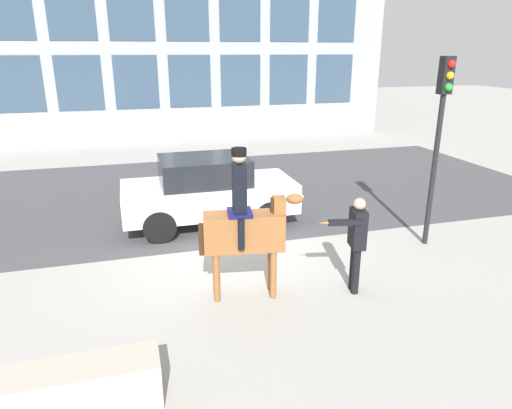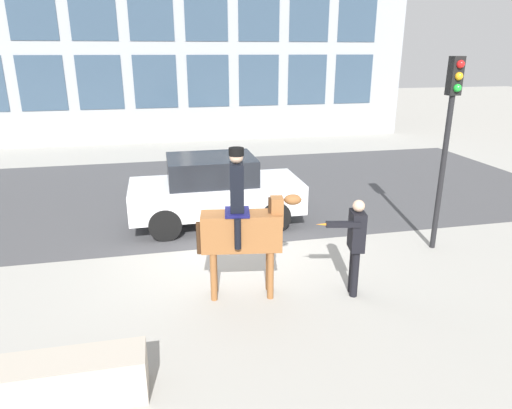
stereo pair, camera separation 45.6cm
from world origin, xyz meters
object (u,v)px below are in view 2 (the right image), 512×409
(planter_ledge, at_px, (46,383))
(traffic_light, at_px, (449,125))
(mounted_horse_lead, at_px, (243,226))
(street_car_near_lane, at_px, (215,190))
(pedestrian_bystander, at_px, (355,240))

(planter_ledge, bearing_deg, traffic_light, 23.80)
(mounted_horse_lead, xyz_separation_m, street_car_near_lane, (-0.01, 3.52, -0.41))
(mounted_horse_lead, height_order, traffic_light, traffic_light)
(pedestrian_bystander, distance_m, street_car_near_lane, 4.32)
(street_car_near_lane, bearing_deg, pedestrian_bystander, -64.66)
(traffic_light, bearing_deg, mounted_horse_lead, -166.05)
(pedestrian_bystander, height_order, planter_ledge, pedestrian_bystander)
(mounted_horse_lead, relative_size, street_car_near_lane, 0.64)
(pedestrian_bystander, xyz_separation_m, traffic_light, (2.50, 1.46, 1.63))
(street_car_near_lane, bearing_deg, planter_ledge, -116.19)
(pedestrian_bystander, relative_size, traffic_light, 0.44)
(pedestrian_bystander, relative_size, planter_ledge, 0.74)
(mounted_horse_lead, xyz_separation_m, pedestrian_bystander, (1.83, -0.39, -0.27))
(mounted_horse_lead, bearing_deg, planter_ledge, -134.40)
(mounted_horse_lead, height_order, street_car_near_lane, mounted_horse_lead)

